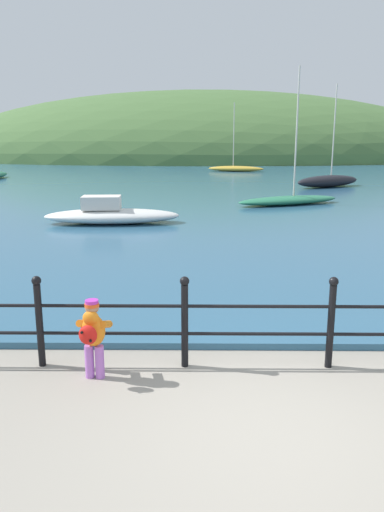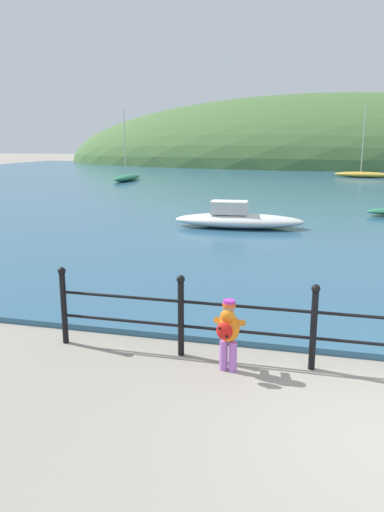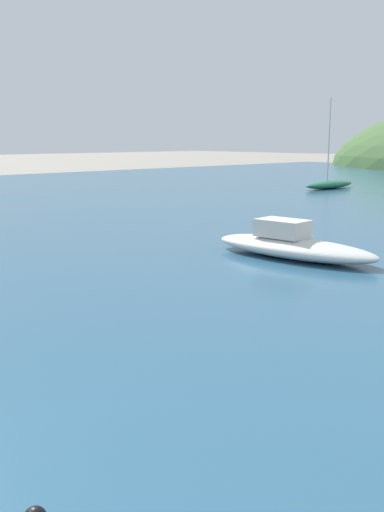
{
  "view_description": "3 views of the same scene",
  "coord_description": "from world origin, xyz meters",
  "px_view_note": "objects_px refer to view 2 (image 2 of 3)",
  "views": [
    {
      "loc": [
        -0.77,
        -4.46,
        2.89
      ],
      "look_at": [
        -0.87,
        4.46,
        0.77
      ],
      "focal_mm": 35.0,
      "sensor_mm": 36.0,
      "label": 1
    },
    {
      "loc": [
        -0.96,
        -5.02,
        3.06
      ],
      "look_at": [
        -3.13,
        3.51,
        1.01
      ],
      "focal_mm": 35.0,
      "sensor_mm": 36.0,
      "label": 2
    },
    {
      "loc": [
        5.23,
        0.27,
        2.99
      ],
      "look_at": [
        -2.35,
        7.35,
        0.94
      ],
      "focal_mm": 42.0,
      "sensor_mm": 36.0,
      "label": 3
    }
  ],
  "objects_px": {
    "boat_blue_hull": "(238,219)",
    "boat_green_fishing": "(127,177)",
    "boat_far_left": "(364,174)",
    "child_in_coat": "(228,329)"
  },
  "relations": [
    {
      "from": "boat_blue_hull",
      "to": "boat_green_fishing",
      "type": "relative_size",
      "value": 0.89
    },
    {
      "from": "boat_blue_hull",
      "to": "boat_green_fishing",
      "type": "xyz_separation_m",
      "value": [
        -11.22,
        18.05,
        -0.04
      ]
    },
    {
      "from": "boat_blue_hull",
      "to": "boat_green_fishing",
      "type": "bearing_deg",
      "value": 121.86
    },
    {
      "from": "child_in_coat",
      "to": "boat_green_fishing",
      "type": "height_order",
      "value": "boat_green_fishing"
    },
    {
      "from": "boat_far_left",
      "to": "boat_blue_hull",
      "type": "relative_size",
      "value": 1.22
    },
    {
      "from": "boat_far_left",
      "to": "boat_blue_hull",
      "type": "distance_m",
      "value": 26.74
    },
    {
      "from": "boat_far_left",
      "to": "boat_green_fishing",
      "type": "relative_size",
      "value": 1.09
    },
    {
      "from": "child_in_coat",
      "to": "boat_far_left",
      "type": "xyz_separation_m",
      "value": [
        4.49,
        36.8,
        -0.25
      ]
    },
    {
      "from": "child_in_coat",
      "to": "boat_far_left",
      "type": "distance_m",
      "value": 37.07
    },
    {
      "from": "child_in_coat",
      "to": "boat_blue_hull",
      "type": "height_order",
      "value": "boat_blue_hull"
    }
  ]
}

